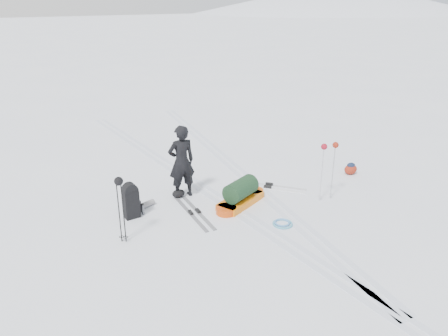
{
  "coord_description": "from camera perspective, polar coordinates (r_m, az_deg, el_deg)",
  "views": [
    {
      "loc": [
        -4.73,
        -8.17,
        4.69
      ],
      "look_at": [
        -0.07,
        -0.06,
        0.95
      ],
      "focal_mm": 35.0,
      "sensor_mm": 36.0,
      "label": 1
    }
  ],
  "objects": [
    {
      "name": "rope_coil",
      "position": [
        9.7,
        7.64,
        -7.17
      ],
      "size": [
        0.5,
        0.5,
        0.05
      ],
      "rotation": [
        0.0,
        0.0,
        0.14
      ],
      "color": "#4FA2C0",
      "rests_on": "ground"
    },
    {
      "name": "pulk_sled",
      "position": [
        10.41,
        2.19,
        -3.53
      ],
      "size": [
        1.7,
        1.11,
        0.63
      ],
      "rotation": [
        0.0,
        0.0,
        0.42
      ],
      "color": "orange",
      "rests_on": "ground"
    },
    {
      "name": "ground",
      "position": [
        10.54,
        0.19,
        -4.63
      ],
      "size": [
        200.0,
        200.0,
        0.0
      ],
      "primitive_type": "plane",
      "color": "white",
      "rests_on": "ground"
    },
    {
      "name": "skier",
      "position": [
        10.6,
        -5.58,
        0.81
      ],
      "size": [
        0.69,
        0.48,
        1.83
      ],
      "primitive_type": "imported",
      "rotation": [
        0.0,
        0.0,
        3.08
      ],
      "color": "black",
      "rests_on": "ground"
    },
    {
      "name": "stuff_sack",
      "position": [
        10.86,
        -5.97,
        -3.33
      ],
      "size": [
        0.37,
        0.31,
        0.2
      ],
      "rotation": [
        0.0,
        0.0,
        0.21
      ],
      "color": "black",
      "rests_on": "ground"
    },
    {
      "name": "snow_hill_backdrop",
      "position": [
        135.94,
        5.41,
        -11.18
      ],
      "size": [
        359.5,
        192.0,
        162.45
      ],
      "color": "white",
      "rests_on": "ground"
    },
    {
      "name": "touring_skis_white",
      "position": [
        11.47,
        5.82,
        -2.4
      ],
      "size": [
        1.52,
        1.64,
        0.07
      ],
      "rotation": [
        0.0,
        0.0,
        -0.84
      ],
      "color": "white",
      "rests_on": "ground"
    },
    {
      "name": "ski_poles_black",
      "position": [
        8.71,
        -13.52,
        -2.72
      ],
      "size": [
        0.19,
        0.18,
        1.43
      ],
      "rotation": [
        0.0,
        0.0,
        0.3
      ],
      "color": "black",
      "rests_on": "ground"
    },
    {
      "name": "touring_skis_grey",
      "position": [
        10.1,
        -3.9,
        -5.83
      ],
      "size": [
        0.38,
        1.87,
        0.07
      ],
      "rotation": [
        0.0,
        0.0,
        1.51
      ],
      "color": "gray",
      "rests_on": "ground"
    },
    {
      "name": "small_daypack",
      "position": [
        12.67,
        16.22,
        -0.08
      ],
      "size": [
        0.41,
        0.32,
        0.33
      ],
      "rotation": [
        0.0,
        0.0,
        0.09
      ],
      "color": "maroon",
      "rests_on": "ground"
    },
    {
      "name": "thermos_pair",
      "position": [
        10.09,
        -11.04,
        -5.5
      ],
      "size": [
        0.29,
        0.18,
        0.29
      ],
      "rotation": [
        0.0,
        0.0,
        -0.39
      ],
      "color": "#505457",
      "rests_on": "ground"
    },
    {
      "name": "expedition_rucksack",
      "position": [
        10.01,
        -11.82,
        -4.19
      ],
      "size": [
        0.84,
        0.57,
        0.84
      ],
      "rotation": [
        0.0,
        0.0,
        0.05
      ],
      "color": "black",
      "rests_on": "ground"
    },
    {
      "name": "ski_poles_silver",
      "position": [
        10.56,
        13.59,
        1.99
      ],
      "size": [
        0.46,
        0.19,
        1.46
      ],
      "rotation": [
        0.0,
        0.0,
        0.04
      ],
      "color": "silver",
      "rests_on": "ground"
    },
    {
      "name": "ski_tracks",
      "position": [
        11.51,
        0.65,
        -2.26
      ],
      "size": [
        3.38,
        17.97,
        0.01
      ],
      "color": "silver",
      "rests_on": "ground"
    }
  ]
}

